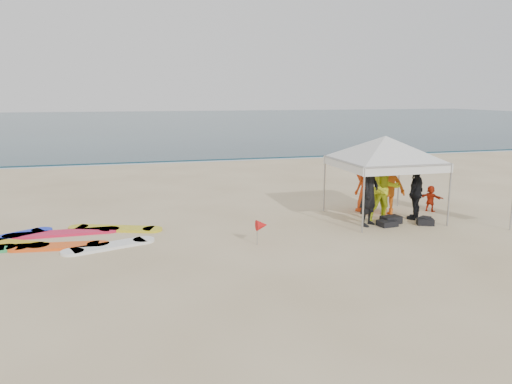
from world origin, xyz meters
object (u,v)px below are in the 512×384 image
object	(u,v)px
person_black_b	(416,193)
person_orange_b	(367,182)
person_orange_a	(388,186)
canopy_tent	(386,136)
person_seated	(431,198)
surfboard_spread	(47,240)
person_black_a	(369,192)
person_yellow	(385,189)
marker_pennant	(262,225)

from	to	relation	value
person_black_b	person_orange_b	bearing A→B (deg)	-92.42
person_orange_a	canopy_tent	distance (m)	1.67
person_orange_b	person_seated	size ratio (longest dim) A/B	2.25
person_orange_b	surfboard_spread	world-z (taller)	person_orange_b
person_orange_a	person_black_b	bearing A→B (deg)	130.03
person_orange_b	canopy_tent	bearing A→B (deg)	60.29
person_black_b	person_seated	xyz separation A→B (m)	(1.04, 0.75, -0.38)
person_black_a	surfboard_spread	distance (m)	8.73
person_black_a	canopy_tent	xyz separation A→B (m)	(0.81, 0.68, 1.50)
person_black_a	person_orange_b	world-z (taller)	person_black_a
person_yellow	marker_pennant	distance (m)	4.34
person_orange_b	person_black_b	bearing A→B (deg)	92.78
person_orange_a	person_seated	world-z (taller)	person_orange_a
person_yellow	person_orange_b	size ratio (longest dim) A/B	1.03
person_yellow	person_seated	size ratio (longest dim) A/B	2.32
marker_pennant	person_orange_a	bearing A→B (deg)	23.92
canopy_tent	person_orange_b	bearing A→B (deg)	92.77
person_yellow	person_orange_b	distance (m)	1.31
person_seated	person_yellow	bearing A→B (deg)	76.49
person_seated	person_black_b	bearing A→B (deg)	92.77
person_black_a	person_seated	xyz separation A→B (m)	(2.74, 1.06, -0.55)
person_yellow	marker_pennant	world-z (taller)	person_yellow
person_black_a	surfboard_spread	bearing A→B (deg)	135.87
person_orange_a	person_orange_b	bearing A→B (deg)	-44.87
person_black_b	person_orange_a	bearing A→B (deg)	-94.66
person_seated	person_black_a	bearing A→B (deg)	78.16
person_yellow	canopy_tent	bearing A→B (deg)	69.65
canopy_tent	marker_pennant	distance (m)	4.98
person_orange_a	marker_pennant	distance (m)	5.10
person_yellow	canopy_tent	world-z (taller)	canopy_tent
person_orange_b	surfboard_spread	bearing A→B (deg)	-26.79
person_orange_a	person_orange_b	xyz separation A→B (m)	(-0.44, 0.56, 0.05)
person_orange_a	marker_pennant	size ratio (longest dim) A/B	2.80
person_yellow	marker_pennant	bearing A→B (deg)	-160.50
marker_pennant	canopy_tent	bearing A→B (deg)	21.36
person_orange_b	person_seated	bearing A→B (deg)	131.33
person_yellow	person_orange_a	xyz separation A→B (m)	(0.53, 0.75, -0.08)
person_black_a	person_black_b	world-z (taller)	person_black_a
person_orange_a	person_orange_b	size ratio (longest dim) A/B	0.95
person_black_a	canopy_tent	bearing A→B (deg)	0.22
person_seated	marker_pennant	world-z (taller)	person_seated
person_black_b	person_orange_b	distance (m)	1.63
person_black_a	marker_pennant	bearing A→B (deg)	156.47
person_orange_b	canopy_tent	world-z (taller)	canopy_tent
marker_pennant	person_black_a	bearing A→B (deg)	16.01
person_yellow	person_black_b	distance (m)	1.04
person_seated	marker_pennant	size ratio (longest dim) A/B	1.31
canopy_tent	marker_pennant	size ratio (longest dim) A/B	5.90
person_black_a	surfboard_spread	xyz separation A→B (m)	(-8.65, 0.69, -0.94)
person_black_a	person_orange_a	size ratio (longest dim) A/B	1.09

